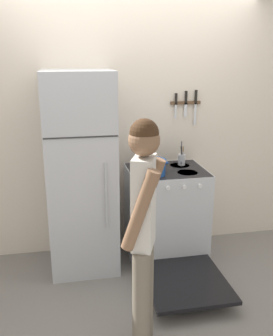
{
  "coord_description": "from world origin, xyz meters",
  "views": [
    {
      "loc": [
        -0.65,
        -3.63,
        1.98
      ],
      "look_at": [
        -0.03,
        -0.45,
        1.0
      ],
      "focal_mm": 40.0,
      "sensor_mm": 36.0,
      "label": 1
    }
  ],
  "objects_px": {
    "dutch_oven_pot": "(153,167)",
    "tea_kettle": "(149,160)",
    "refrigerator": "(81,174)",
    "utensil_jar": "(182,159)",
    "stove_range": "(167,215)",
    "person": "(144,227)"
  },
  "relations": [
    {
      "from": "utensil_jar",
      "to": "dutch_oven_pot",
      "type": "bearing_deg",
      "value": -144.95
    },
    {
      "from": "dutch_oven_pot",
      "to": "tea_kettle",
      "type": "distance_m",
      "value": 0.24
    },
    {
      "from": "refrigerator",
      "to": "stove_range",
      "type": "bearing_deg",
      "value": -2.31
    },
    {
      "from": "refrigerator",
      "to": "person",
      "type": "relative_size",
      "value": 1.14
    },
    {
      "from": "dutch_oven_pot",
      "to": "utensil_jar",
      "type": "distance_m",
      "value": 0.43
    },
    {
      "from": "tea_kettle",
      "to": "utensil_jar",
      "type": "distance_m",
      "value": 0.34
    },
    {
      "from": "refrigerator",
      "to": "utensil_jar",
      "type": "bearing_deg",
      "value": 7.51
    },
    {
      "from": "refrigerator",
      "to": "dutch_oven_pot",
      "type": "height_order",
      "value": "refrigerator"
    },
    {
      "from": "stove_range",
      "to": "dutch_oven_pot",
      "type": "xyz_separation_m",
      "value": [
        -0.17,
        -0.08,
        0.54
      ]
    },
    {
      "from": "person",
      "to": "stove_range",
      "type": "bearing_deg",
      "value": -0.66
    },
    {
      "from": "stove_range",
      "to": "refrigerator",
      "type": "bearing_deg",
      "value": 177.69
    },
    {
      "from": "dutch_oven_pot",
      "to": "person",
      "type": "xyz_separation_m",
      "value": [
        -0.32,
        -1.09,
        -0.06
      ]
    },
    {
      "from": "tea_kettle",
      "to": "person",
      "type": "relative_size",
      "value": 0.15
    },
    {
      "from": "tea_kettle",
      "to": "utensil_jar",
      "type": "bearing_deg",
      "value": 0.77
    },
    {
      "from": "dutch_oven_pot",
      "to": "tea_kettle",
      "type": "relative_size",
      "value": 1.16
    },
    {
      "from": "dutch_oven_pot",
      "to": "refrigerator",
      "type": "bearing_deg",
      "value": 169.92
    },
    {
      "from": "dutch_oven_pot",
      "to": "tea_kettle",
      "type": "xyz_separation_m",
      "value": [
        0.01,
        0.24,
        0.0
      ]
    },
    {
      "from": "person",
      "to": "utensil_jar",
      "type": "bearing_deg",
      "value": -4.82
    },
    {
      "from": "stove_range",
      "to": "utensil_jar",
      "type": "bearing_deg",
      "value": 41.6
    },
    {
      "from": "refrigerator",
      "to": "utensil_jar",
      "type": "distance_m",
      "value": 1.02
    },
    {
      "from": "refrigerator",
      "to": "stove_range",
      "type": "relative_size",
      "value": 1.38
    },
    {
      "from": "stove_range",
      "to": "tea_kettle",
      "type": "distance_m",
      "value": 0.58
    }
  ]
}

